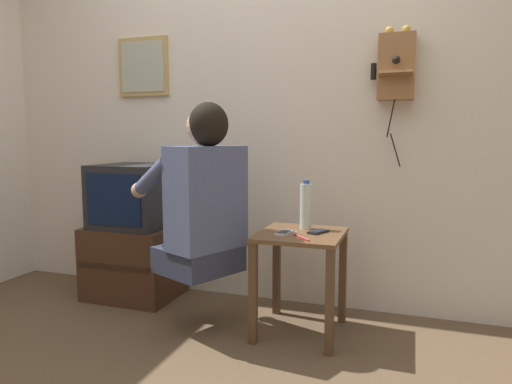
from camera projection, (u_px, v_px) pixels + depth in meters
name	position (u px, v px, depth m)	size (l,w,h in m)	color
ground_plane	(189.00, 381.00, 1.99)	(14.00, 14.00, 0.00)	brown
wall_back	(268.00, 103.00, 2.89)	(6.80, 0.05, 2.55)	beige
side_table	(301.00, 256.00, 2.45)	(0.44, 0.48, 0.55)	brown
person	(203.00, 197.00, 2.42)	(0.64, 0.58, 0.91)	#2D3347
tv_stand	(134.00, 261.00, 3.03)	(0.57, 0.45, 0.47)	#422819
television	(135.00, 195.00, 2.99)	(0.47, 0.46, 0.41)	#232326
wall_phone_antique	(396.00, 67.00, 2.54)	(0.24, 0.19, 0.78)	olive
framed_picture	(143.00, 67.00, 3.10)	(0.38, 0.03, 0.39)	tan
cell_phone_held	(284.00, 233.00, 2.40)	(0.07, 0.13, 0.01)	silver
cell_phone_spare	(318.00, 232.00, 2.42)	(0.10, 0.14, 0.01)	black
water_bottle	(306.00, 206.00, 2.52)	(0.07, 0.07, 0.27)	silver
toothbrush	(300.00, 236.00, 2.31)	(0.11, 0.13, 0.02)	#D83F4C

